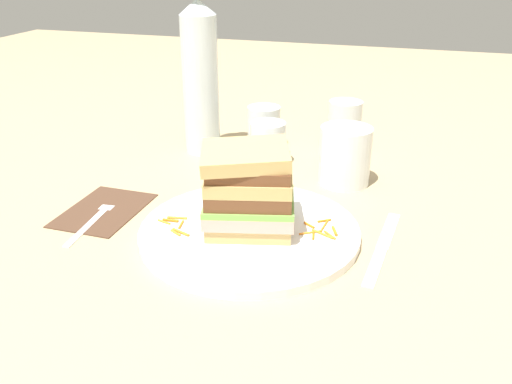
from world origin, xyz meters
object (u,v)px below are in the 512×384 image
Objects in this scene: empty_tumbler_1 at (345,124)px; empty_tumbler_0 at (264,127)px; knife at (382,248)px; main_plate at (250,232)px; fork at (97,215)px; water_bottle at (200,75)px; empty_tumbler_2 at (268,143)px; sandwich at (249,190)px; juice_glass at (345,158)px; napkin_dark at (104,210)px.

empty_tumbler_0 is at bearing -163.31° from empty_tumbler_1.
knife is 0.39m from empty_tumbler_1.
main_plate is 0.23m from fork.
water_bottle reaches higher than main_plate.
empty_tumbler_1 is at bearing 21.77° from water_bottle.
empty_tumbler_0 reaches higher than empty_tumbler_2.
fork is (-0.23, -0.01, -0.00)m from main_plate.
sandwich is at bearing -167.30° from main_plate.
empty_tumbler_0 is (-0.17, 0.13, -0.00)m from juice_glass.
water_bottle is at bearing 122.48° from main_plate.
empty_tumbler_0 is at bearing 103.11° from main_plate.
main_plate is at bearing -174.78° from knife.
empty_tumbler_1 is at bearing 106.08° from knife.
fork is at bearing -85.08° from napkin_dark.
empty_tumbler_0 is at bearing 110.70° from empty_tumbler_2.
main_plate is 0.18m from knife.
main_plate is 0.06m from sandwich.
empty_tumbler_2 is at bearing 100.54° from main_plate.
empty_tumbler_0 is at bearing 143.55° from juice_glass.
napkin_dark is 1.62× the size of empty_tumbler_1.
juice_glass is 0.30× the size of water_bottle.
empty_tumbler_1 is (-0.11, 0.37, 0.04)m from knife.
sandwich is at bearing -2.27° from napkin_dark.
juice_glass is 1.24× the size of empty_tumbler_2.
sandwich reaches higher than empty_tumbler_1.
sandwich is (-0.00, -0.00, 0.06)m from main_plate.
main_plate reaches higher than knife.
water_bottle is 0.29m from empty_tumbler_1.
water_bottle reaches higher than knife.
empty_tumbler_1 is at bearing 80.05° from sandwich.
main_plate is at bearing -76.89° from empty_tumbler_0.
empty_tumbler_0 reaches higher than knife.
empty_tumbler_1 reaches higher than napkin_dark.
napkin_dark is 0.37m from empty_tumbler_0.
main_plate is 0.24m from juice_glass.
empty_tumbler_1 is (0.25, 0.10, -0.10)m from water_bottle.
sandwich is 0.27m from empty_tumbler_2.
empty_tumbler_1 is (0.30, 0.40, 0.04)m from fork.
napkin_dark is 0.46× the size of water_bottle.
sandwich is 0.85× the size of fork.
water_bottle is at bearing -158.23° from empty_tumbler_1.
napkin_dark is 0.87× the size of fork.
main_plate is 1.48× the size of knife.
empty_tumbler_2 is at bearing 132.42° from knife.
knife is 2.62× the size of empty_tumbler_2.
sandwich is 1.79× the size of empty_tumbler_0.
water_bottle reaches higher than empty_tumbler_2.
main_plate reaches higher than napkin_dark.
empty_tumbler_0 is at bearing 66.04° from napkin_dark.
empty_tumbler_0 reaches higher than napkin_dark.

